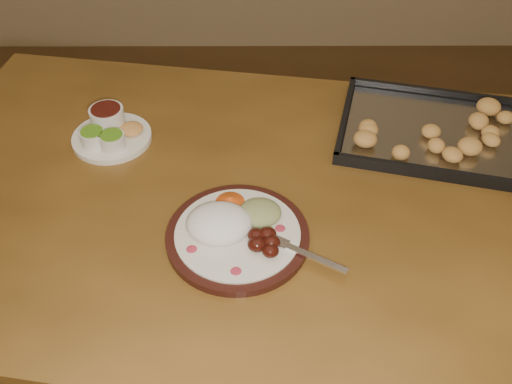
{
  "coord_description": "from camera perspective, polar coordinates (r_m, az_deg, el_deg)",
  "views": [
    {
      "loc": [
        0.24,
        -0.77,
        1.55
      ],
      "look_at": [
        0.24,
        0.05,
        0.77
      ],
      "focal_mm": 40.0,
      "sensor_mm": 36.0,
      "label": 1
    }
  ],
  "objects": [
    {
      "name": "condiment_saucer",
      "position": [
        1.31,
        -14.44,
        5.9
      ],
      "size": [
        0.18,
        0.18,
        0.06
      ],
      "rotation": [
        0.0,
        0.0,
        0.04
      ],
      "color": "white",
      "rests_on": "dining_table"
    },
    {
      "name": "baking_tray",
      "position": [
        1.35,
        17.57,
        5.91
      ],
      "size": [
        0.49,
        0.4,
        0.04
      ],
      "rotation": [
        0.0,
        0.0,
        -0.24
      ],
      "color": "black",
      "rests_on": "dining_table"
    },
    {
      "name": "dining_table",
      "position": [
        1.22,
        0.59,
        -3.68
      ],
      "size": [
        1.62,
        1.13,
        0.75
      ],
      "rotation": [
        0.0,
        0.0,
        -0.16
      ],
      "color": "brown",
      "rests_on": "ground"
    },
    {
      "name": "dinner_plate",
      "position": [
        1.06,
        -2.05,
        -3.8
      ],
      "size": [
        0.33,
        0.27,
        0.06
      ],
      "rotation": [
        0.0,
        0.0,
        -0.4
      ],
      "color": "black",
      "rests_on": "dining_table"
    }
  ]
}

